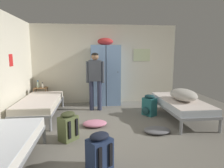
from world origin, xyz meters
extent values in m
plane|color=slate|center=(0.00, 0.00, 0.00)|extent=(7.71, 7.71, 0.00)
cube|color=beige|center=(0.00, 2.44, 1.25)|extent=(4.68, 0.06, 2.51)
cube|color=beige|center=(1.23, 2.41, 1.55)|extent=(0.55, 0.01, 0.40)
cube|color=red|center=(-2.28, 0.84, 1.45)|extent=(0.01, 0.20, 0.28)
cube|color=#7A9ECC|center=(-0.22, 2.13, 0.93)|extent=(0.44, 0.52, 1.85)
cylinder|color=black|center=(-0.10, 1.86, 1.05)|extent=(0.02, 0.03, 0.02)
cube|color=#7A9ECC|center=(0.24, 2.13, 0.93)|extent=(0.44, 0.52, 1.85)
cylinder|color=black|center=(0.36, 1.86, 1.05)|extent=(0.02, 0.03, 0.02)
ellipsoid|color=red|center=(0.01, 2.13, 1.96)|extent=(0.48, 0.36, 0.22)
cylinder|color=brown|center=(-2.16, 2.03, 0.28)|extent=(0.03, 0.03, 0.55)
cylinder|color=brown|center=(-1.81, 2.03, 0.28)|extent=(0.03, 0.03, 0.55)
cylinder|color=brown|center=(-2.16, 2.30, 0.28)|extent=(0.03, 0.03, 0.55)
cylinder|color=brown|center=(-1.81, 2.30, 0.28)|extent=(0.03, 0.03, 0.55)
cube|color=brown|center=(-1.98, 2.16, 0.19)|extent=(0.38, 0.30, 0.02)
cube|color=brown|center=(-1.98, 2.16, 0.56)|extent=(0.38, 0.30, 0.02)
cylinder|color=gray|center=(-1.31, -0.48, 0.14)|extent=(0.06, 0.06, 0.28)
cylinder|color=gray|center=(-2.15, 0.09, 0.14)|extent=(0.06, 0.06, 0.28)
cylinder|color=gray|center=(-1.31, 0.09, 0.14)|extent=(0.06, 0.06, 0.28)
cylinder|color=gray|center=(-2.15, 1.93, 0.14)|extent=(0.06, 0.06, 0.28)
cylinder|color=gray|center=(-1.31, 1.93, 0.14)|extent=(0.06, 0.06, 0.28)
cube|color=gray|center=(-1.73, 1.01, 0.31)|extent=(0.90, 1.90, 0.06)
cube|color=beige|center=(-1.73, 1.01, 0.41)|extent=(0.87, 1.84, 0.14)
cube|color=silver|center=(-1.73, 1.01, 0.49)|extent=(0.86, 1.82, 0.01)
cylinder|color=gray|center=(2.15, 1.45, 0.14)|extent=(0.06, 0.06, 0.28)
cylinder|color=gray|center=(1.31, 1.45, 0.14)|extent=(0.06, 0.06, 0.28)
cylinder|color=gray|center=(2.15, -0.39, 0.14)|extent=(0.06, 0.06, 0.28)
cylinder|color=gray|center=(1.31, -0.39, 0.14)|extent=(0.06, 0.06, 0.28)
cube|color=gray|center=(1.73, 0.53, 0.31)|extent=(0.90, 1.90, 0.06)
cube|color=silver|center=(1.73, 0.53, 0.41)|extent=(0.87, 1.84, 0.14)
cube|color=silver|center=(1.73, 0.53, 0.49)|extent=(0.86, 1.82, 0.01)
ellipsoid|color=#B7B2A8|center=(1.75, 0.44, 0.63)|extent=(0.57, 0.84, 0.27)
cylinder|color=#2D334C|center=(-0.22, 1.50, 0.42)|extent=(0.12, 0.12, 0.84)
cylinder|color=#2D334C|center=(-0.44, 1.52, 0.42)|extent=(0.12, 0.12, 0.84)
cube|color=#474C56|center=(-0.33, 1.51, 1.13)|extent=(0.37, 0.24, 0.58)
cylinder|color=#474C56|center=(-0.11, 1.49, 1.09)|extent=(0.08, 0.08, 0.60)
cylinder|color=#474C56|center=(-0.54, 1.53, 1.09)|extent=(0.08, 0.08, 0.60)
sphere|color=#936B4C|center=(-0.33, 1.51, 1.52)|extent=(0.21, 0.21, 0.21)
ellipsoid|color=black|center=(-0.33, 1.51, 1.57)|extent=(0.20, 0.20, 0.11)
cylinder|color=silver|center=(-2.06, 2.18, 0.66)|extent=(0.07, 0.07, 0.19)
cylinder|color=#2666B2|center=(-2.06, 2.18, 0.77)|extent=(0.04, 0.04, 0.03)
cylinder|color=white|center=(-1.91, 2.12, 0.64)|extent=(0.06, 0.06, 0.14)
cylinder|color=black|center=(-1.91, 2.12, 0.72)|extent=(0.03, 0.03, 0.03)
cube|color=navy|center=(-0.36, -1.40, 0.23)|extent=(0.40, 0.38, 0.46)
ellipsoid|color=black|center=(-0.44, -1.28, 0.15)|extent=(0.24, 0.20, 0.20)
ellipsoid|color=black|center=(-0.36, -1.40, 0.50)|extent=(0.36, 0.34, 0.10)
cube|color=black|center=(-0.21, -1.47, 0.25)|extent=(0.05, 0.05, 0.32)
cube|color=black|center=(-0.36, -1.56, 0.25)|extent=(0.05, 0.05, 0.32)
cube|color=#23666B|center=(1.05, 0.88, 0.23)|extent=(0.38, 0.40, 0.46)
ellipsoid|color=#193D42|center=(0.93, 0.80, 0.15)|extent=(0.20, 0.24, 0.20)
ellipsoid|color=#193D42|center=(1.05, 0.88, 0.50)|extent=(0.34, 0.36, 0.10)
cube|color=black|center=(1.12, 1.03, 0.25)|extent=(0.05, 0.06, 0.32)
cube|color=black|center=(1.22, 0.88, 0.25)|extent=(0.05, 0.06, 0.32)
cube|color=#566038|center=(-0.89, -0.38, 0.23)|extent=(0.39, 0.40, 0.46)
ellipsoid|color=#383D23|center=(-1.00, -0.28, 0.15)|extent=(0.22, 0.23, 0.20)
ellipsoid|color=#383D23|center=(-0.89, -0.38, 0.50)|extent=(0.35, 0.36, 0.10)
cube|color=black|center=(-0.73, -0.41, 0.25)|extent=(0.05, 0.05, 0.32)
cube|color=black|center=(-0.85, -0.54, 0.25)|extent=(0.05, 0.05, 0.32)
ellipsoid|color=pink|center=(-0.38, 0.26, 0.06)|extent=(0.53, 0.40, 0.13)
ellipsoid|color=slate|center=(0.88, -0.24, 0.05)|extent=(0.55, 0.41, 0.10)
camera|label=1|loc=(-0.47, -3.89, 1.62)|focal=31.15mm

